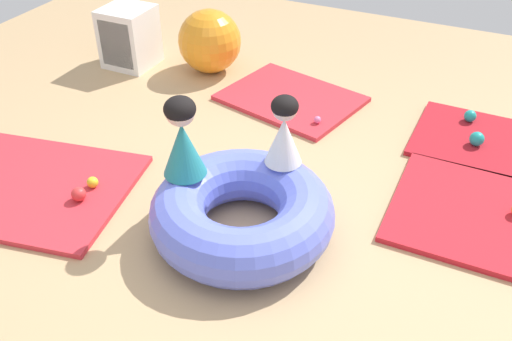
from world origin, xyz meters
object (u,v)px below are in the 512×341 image
Objects in this scene: child_in_white at (284,131)px; play_ball_pink at (317,120)px; storage_cube at (128,38)px; child_in_teal at (182,138)px; play_ball_yellow at (93,182)px; play_ball_teal at (477,139)px; play_ball_red at (79,194)px; exercise_ball_large at (210,41)px; inflatable_cushion at (242,212)px; play_ball_teal_second at (470,116)px.

child_in_white reaches higher than play_ball_pink.
child_in_white is at bearing -31.93° from storage_cube.
child_in_teal is 6.75× the size of play_ball_yellow.
play_ball_teal is 3.25m from storage_cube.
play_ball_red is 2.17m from storage_cube.
child_in_teal is at bearing -64.97° from exercise_ball_large.
inflatable_cushion reaches higher than play_ball_teal.
play_ball_yellow is (-0.72, -0.06, -0.52)m from child_in_teal.
play_ball_yellow is 1.29× the size of play_ball_pink.
play_ball_teal_second is at bearing 4.00° from storage_cube.
inflatable_cushion is 1.40m from play_ball_pink.
exercise_ball_large is at bearing 95.17° from play_ball_red.
play_ball_teal is (1.08, 1.23, -0.48)m from child_in_white.
exercise_ball_large is (-2.48, 0.35, 0.20)m from play_ball_teal.
storage_cube is at bearing 116.38° from play_ball_red.
child_in_white is at bearing -131.30° from play_ball_teal.
exercise_ball_large is (-0.20, 2.16, 0.21)m from play_ball_red.
play_ball_red is at bearing -124.22° from play_ball_pink.
play_ball_teal is (1.18, 1.61, -0.08)m from inflatable_cushion.
inflatable_cushion is 1.12m from play_ball_yellow.
play_ball_red is 0.16m from play_ball_yellow.
inflatable_cushion is 2.69m from storage_cube.
play_ball_teal_second is 2.40m from exercise_ball_large.
exercise_ball_large is at bearing 95.27° from play_ball_yellow.
play_ball_pink is 2.08m from storage_cube.
exercise_ball_large is at bearing 89.96° from child_in_white.
child_in_teal is 2.42m from storage_cube.
inflatable_cushion is at bearing 10.37° from play_ball_red.
child_in_white is 0.62m from child_in_teal.
play_ball_pink is at bearing -9.21° from storage_cube.
play_ball_teal is 0.19× the size of exercise_ball_large.
play_ball_teal is 2.92m from play_ball_red.
child_in_teal is at bearing -45.80° from storage_cube.
inflatable_cushion is 2.00m from play_ball_teal.
child_in_teal is at bearing 4.68° from play_ball_yellow.
exercise_ball_large reaches higher than play_ball_yellow.
play_ball_teal is at bearing -74.51° from play_ball_teal_second.
inflatable_cushion is 0.56m from child_in_white.
exercise_ball_large is (-0.18, 2.00, 0.22)m from play_ball_yellow.
play_ball_red is at bearing -169.63° from inflatable_cushion.
storage_cube is (-0.96, 1.93, 0.19)m from play_ball_red.
play_ball_teal is 2.83m from play_ball_yellow.
play_ball_teal is 1.82× the size of play_ball_pink.
play_ball_yellow is at bearing -177.55° from inflatable_cushion.
play_ball_teal is at bearing -2.18° from storage_cube.
play_ball_red is at bearing 163.89° from child_in_white.
inflatable_cushion is 10.34× the size of play_ball_teal.
play_ball_yellow reaches higher than play_ball_pink.
inflatable_cushion is at bearing -39.98° from storage_cube.
storage_cube is (-0.76, -0.23, -0.01)m from exercise_ball_large.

